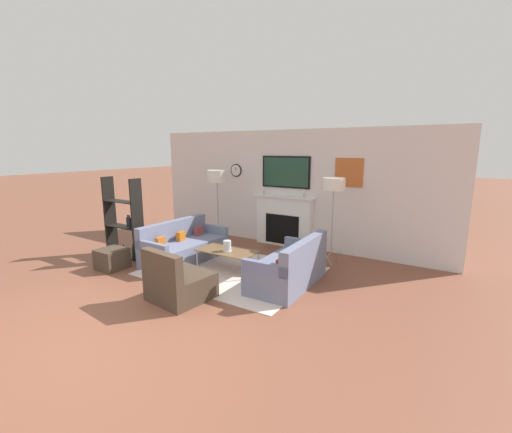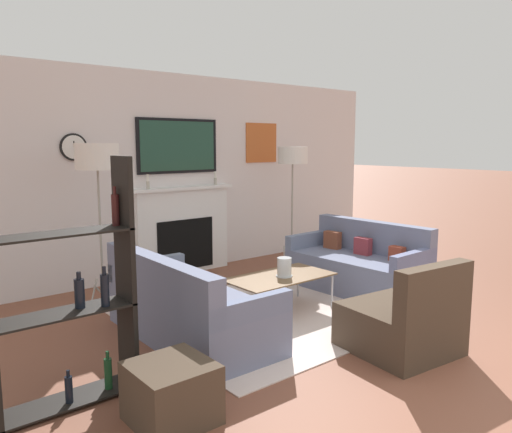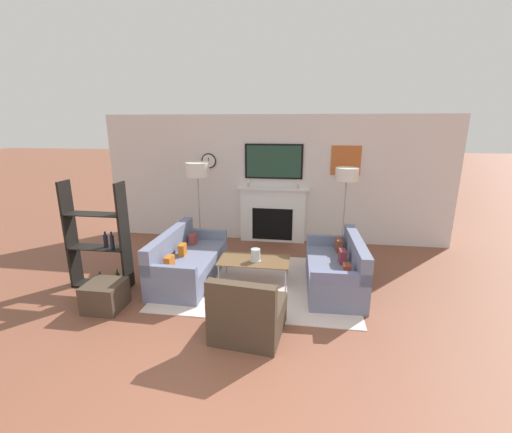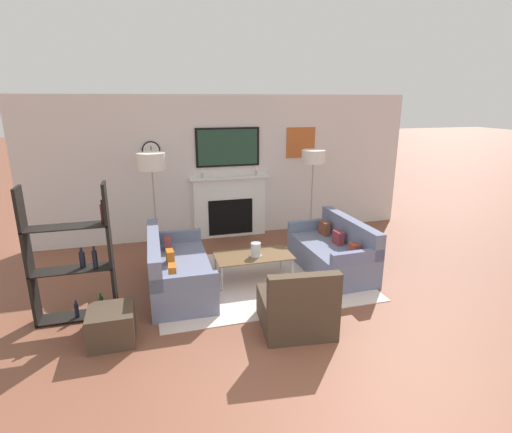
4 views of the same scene
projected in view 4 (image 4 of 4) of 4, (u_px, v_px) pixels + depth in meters
ground_plane at (346, 411)px, 3.49m from camera, size 60.00×60.00×0.00m
fireplace_wall at (228, 173)px, 7.71m from camera, size 7.42×0.28×2.70m
area_rug at (259, 278)px, 6.05m from camera, size 3.04×2.31×0.01m
couch_left at (176, 271)px, 5.66m from camera, size 0.85×1.83×0.80m
couch_right at (333, 253)px, 6.28m from camera, size 0.86×1.67×0.82m
armchair at (297, 309)px, 4.67m from camera, size 0.89×0.90×0.82m
coffee_table at (253, 256)px, 5.91m from camera, size 1.13×0.61×0.40m
hurricane_candle at (256, 250)px, 5.85m from camera, size 0.17×0.17×0.20m
floor_lamp_left at (151, 162)px, 6.52m from camera, size 0.46×0.46×1.79m
floor_lamp_right at (313, 158)px, 7.27m from camera, size 0.43×0.43×1.74m
shelf_unit at (73, 260)px, 4.76m from camera, size 0.94×0.28×1.69m
ottoman at (112, 325)px, 4.44m from camera, size 0.49×0.49×0.39m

